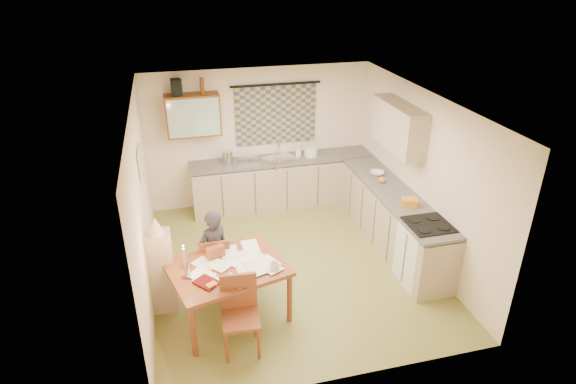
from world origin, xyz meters
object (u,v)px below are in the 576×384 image
object	(u,v)px
chair_far	(216,274)
person	(214,253)
dining_table	(229,291)
counter_back	(283,182)
shelf_stand	(162,271)
counter_right	(392,219)
stove	(424,253)

from	to	relation	value
chair_far	person	size ratio (longest dim) A/B	0.71
person	dining_table	bearing A→B (deg)	75.03
counter_back	shelf_stand	size ratio (longest dim) A/B	2.93
dining_table	chair_far	size ratio (longest dim) A/B	1.81
person	chair_far	bearing A→B (deg)	-150.84
counter_right	dining_table	world-z (taller)	counter_right
stove	chair_far	distance (m)	2.90
person	shelf_stand	distance (m)	0.71
chair_far	stove	bearing A→B (deg)	170.77
counter_right	stove	world-z (taller)	stove
dining_table	shelf_stand	size ratio (longest dim) A/B	1.41
shelf_stand	chair_far	bearing A→B (deg)	15.39
counter_back	stove	xyz separation A→B (m)	(1.34, -2.80, 0.01)
dining_table	chair_far	bearing A→B (deg)	86.07
dining_table	chair_far	distance (m)	0.58
chair_far	counter_back	bearing A→B (deg)	-122.54
stove	dining_table	world-z (taller)	stove
chair_far	person	bearing A→B (deg)	55.98
stove	person	distance (m)	2.90
stove	dining_table	distance (m)	2.75
counter_back	counter_right	distance (m)	2.22
counter_right	dining_table	xyz separation A→B (m)	(-2.74, -1.09, -0.07)
stove	shelf_stand	distance (m)	3.55
stove	chair_far	size ratio (longest dim) A/B	1.07
dining_table	shelf_stand	distance (m)	0.90
counter_right	shelf_stand	xyz separation A→B (m)	(-3.54, -0.72, 0.11)
stove	shelf_stand	xyz separation A→B (m)	(-3.54, 0.31, 0.10)
counter_back	dining_table	bearing A→B (deg)	-116.17
person	shelf_stand	size ratio (longest dim) A/B	1.10
counter_back	chair_far	size ratio (longest dim) A/B	3.76
person	stove	bearing A→B (deg)	144.07
person	shelf_stand	world-z (taller)	person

